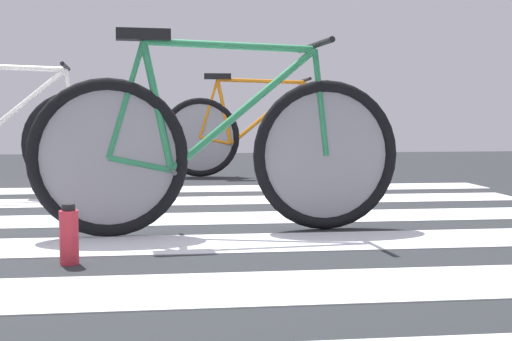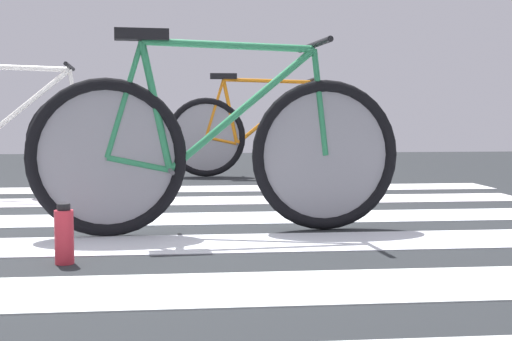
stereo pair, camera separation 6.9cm
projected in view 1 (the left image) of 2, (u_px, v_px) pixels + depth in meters
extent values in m
cube|color=#232629|center=(103.00, 229.00, 3.40)|extent=(18.00, 14.00, 0.02)
cube|color=silver|center=(82.00, 293.00, 2.12)|extent=(5.20, 0.44, 0.00)
cube|color=silver|center=(90.00, 246.00, 2.89)|extent=(5.20, 0.44, 0.00)
cube|color=silver|center=(118.00, 220.00, 3.62)|extent=(5.20, 0.44, 0.00)
cube|color=silver|center=(123.00, 202.00, 4.40)|extent=(5.20, 0.44, 0.00)
cube|color=silver|center=(145.00, 190.00, 5.14)|extent=(5.20, 0.44, 0.00)
torus|color=black|center=(109.00, 158.00, 3.10)|extent=(0.72, 0.12, 0.72)
torus|color=black|center=(326.00, 155.00, 3.31)|extent=(0.72, 0.12, 0.72)
cylinder|color=gray|center=(109.00, 158.00, 3.10)|extent=(0.61, 0.06, 0.61)
cylinder|color=gray|center=(326.00, 155.00, 3.31)|extent=(0.61, 0.06, 0.61)
cylinder|color=#2C8453|center=(231.00, 46.00, 3.18)|extent=(0.80, 0.11, 0.05)
cylinder|color=#2C8453|center=(244.00, 109.00, 3.21)|extent=(0.70, 0.10, 0.59)
cylinder|color=#2C8453|center=(157.00, 107.00, 3.13)|extent=(0.16, 0.05, 0.59)
cylinder|color=#2C8453|center=(140.00, 164.00, 3.13)|extent=(0.29, 0.05, 0.09)
cylinder|color=#2C8453|center=(126.00, 100.00, 3.09)|extent=(0.19, 0.04, 0.53)
cylinder|color=#2C8453|center=(320.00, 103.00, 3.29)|extent=(0.09, 0.04, 0.50)
cube|color=black|center=(143.00, 35.00, 3.09)|extent=(0.25, 0.11, 0.05)
cylinder|color=black|center=(315.00, 45.00, 3.26)|extent=(0.08, 0.52, 0.03)
cylinder|color=#4C4C51|center=(171.00, 170.00, 3.16)|extent=(0.05, 0.34, 0.02)
torus|color=black|center=(76.00, 144.00, 4.67)|extent=(0.72, 0.11, 0.72)
cylinder|color=gray|center=(76.00, 144.00, 4.67)|extent=(0.61, 0.05, 0.61)
cylinder|color=white|center=(3.00, 67.00, 4.54)|extent=(0.80, 0.09, 0.05)
cylinder|color=white|center=(13.00, 111.00, 4.58)|extent=(0.70, 0.08, 0.59)
cylinder|color=white|center=(71.00, 107.00, 4.64)|extent=(0.09, 0.03, 0.50)
cylinder|color=black|center=(66.00, 66.00, 4.62)|extent=(0.06, 0.52, 0.03)
torus|color=black|center=(200.00, 137.00, 6.26)|extent=(0.72, 0.07, 0.72)
torus|color=black|center=(311.00, 137.00, 6.36)|extent=(0.72, 0.07, 0.72)
cylinder|color=gray|center=(200.00, 137.00, 6.26)|extent=(0.61, 0.02, 0.61)
cylinder|color=gray|center=(311.00, 137.00, 6.36)|extent=(0.61, 0.02, 0.61)
cylinder|color=orange|center=(262.00, 81.00, 6.28)|extent=(0.80, 0.05, 0.05)
cylinder|color=orange|center=(268.00, 113.00, 6.30)|extent=(0.70, 0.05, 0.59)
cylinder|color=orange|center=(224.00, 112.00, 6.26)|extent=(0.15, 0.04, 0.59)
cylinder|color=orange|center=(216.00, 141.00, 6.27)|extent=(0.29, 0.03, 0.09)
cylinder|color=orange|center=(209.00, 109.00, 6.25)|extent=(0.18, 0.03, 0.53)
cylinder|color=orange|center=(308.00, 110.00, 6.34)|extent=(0.09, 0.03, 0.50)
cube|color=black|center=(218.00, 76.00, 6.23)|extent=(0.24, 0.09, 0.05)
cylinder|color=black|center=(305.00, 80.00, 6.32)|extent=(0.04, 0.52, 0.03)
cylinder|color=#4C4C51|center=(231.00, 144.00, 6.29)|extent=(0.03, 0.34, 0.02)
cylinder|color=red|center=(69.00, 237.00, 2.54)|extent=(0.07, 0.07, 0.20)
cylinder|color=black|center=(68.00, 207.00, 2.53)|extent=(0.05, 0.05, 0.02)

